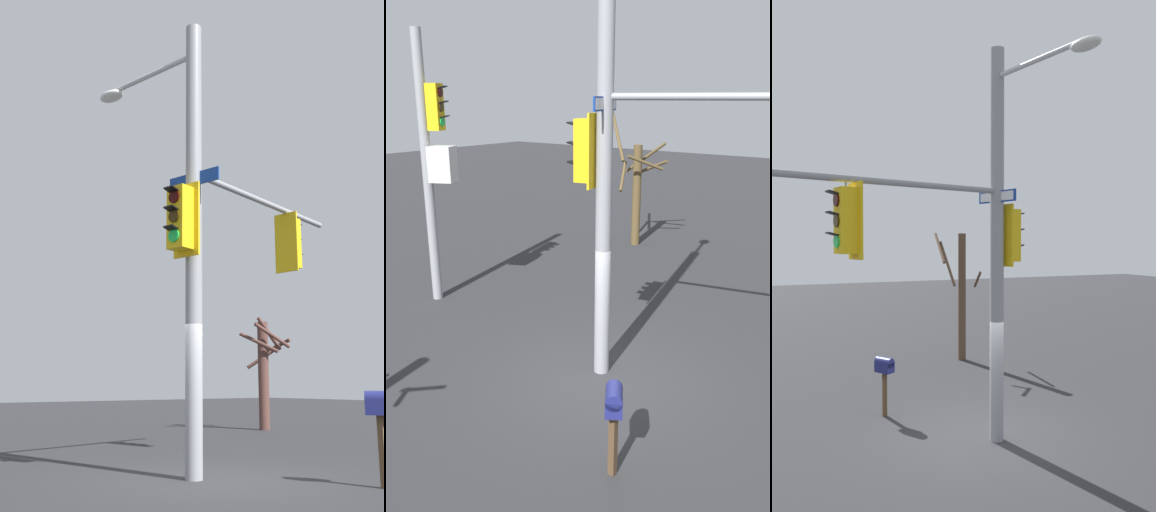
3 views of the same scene
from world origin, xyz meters
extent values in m
plane|color=#2B2B2D|center=(0.00, 0.00, 0.00)|extent=(80.00, 80.00, 0.00)
cylinder|color=gray|center=(0.21, -0.26, 4.06)|extent=(0.29, 0.29, 8.12)
cylinder|color=gray|center=(-2.07, -0.78, 5.21)|extent=(4.59, 1.16, 0.12)
cube|color=yellow|center=(0.57, -0.17, 4.29)|extent=(0.37, 0.42, 1.10)
cube|color=yellow|center=(0.40, -0.21, 4.29)|extent=(0.16, 0.55, 1.30)
cylinder|color=#2F0403|center=(0.73, -0.14, 4.63)|extent=(0.08, 0.22, 0.22)
cube|color=black|center=(0.80, -0.12, 4.75)|extent=(0.20, 0.24, 0.06)
cylinder|color=#352504|center=(0.73, -0.14, 4.29)|extent=(0.08, 0.22, 0.22)
cube|color=black|center=(0.80, -0.12, 4.41)|extent=(0.20, 0.24, 0.06)
cylinder|color=#19D147|center=(0.73, -0.14, 3.95)|extent=(0.08, 0.22, 0.22)
cube|color=black|center=(0.80, -0.12, 4.07)|extent=(0.20, 0.24, 0.06)
cube|color=navy|center=(0.21, -0.26, 5.09)|extent=(0.31, 1.07, 0.24)
cube|color=white|center=(0.19, -0.26, 5.09)|extent=(0.26, 0.97, 0.18)
cylinder|color=gray|center=(5.94, -0.80, 3.38)|extent=(0.25, 0.25, 6.76)
cube|color=silver|center=(5.56, -0.98, 3.60)|extent=(0.75, 0.69, 0.88)
cube|color=yellow|center=(5.63, -0.95, 4.97)|extent=(0.42, 0.45, 1.10)
cylinder|color=#2F0403|center=(5.48, -1.01, 5.31)|extent=(0.11, 0.21, 0.22)
cube|color=black|center=(5.41, -1.04, 5.43)|extent=(0.23, 0.26, 0.06)
cylinder|color=#352504|center=(5.48, -1.01, 4.97)|extent=(0.11, 0.21, 0.22)
cube|color=black|center=(5.41, -1.04, 5.09)|extent=(0.23, 0.26, 0.06)
cylinder|color=#19D147|center=(5.48, -1.01, 4.63)|extent=(0.11, 0.21, 0.22)
cube|color=black|center=(5.41, -1.04, 4.75)|extent=(0.23, 0.26, 0.06)
cube|color=#4C3823|center=(-1.58, 2.07, 0.53)|extent=(0.10, 0.10, 1.05)
cube|color=navy|center=(-1.58, 2.07, 1.17)|extent=(0.44, 0.50, 0.24)
cylinder|color=navy|center=(-1.58, 2.07, 1.29)|extent=(0.44, 0.50, 0.24)
cylinder|color=brown|center=(4.46, -8.62, 1.80)|extent=(0.31, 0.31, 3.60)
cylinder|color=brown|center=(4.92, -8.41, 2.50)|extent=(0.54, 1.04, 0.98)
cylinder|color=brown|center=(4.56, -9.34, 3.10)|extent=(1.53, 0.32, 1.17)
cylinder|color=brown|center=(4.95, -8.05, 3.93)|extent=(1.25, 1.13, 1.65)
cylinder|color=brown|center=(4.26, -9.32, 2.77)|extent=(1.47, 0.50, 0.67)
cylinder|color=brown|center=(3.93, -8.23, 3.06)|extent=(0.87, 1.15, 0.59)
camera|label=1|loc=(6.25, 7.72, 1.52)|focal=41.36mm
camera|label=2|loc=(-4.91, 7.30, 5.20)|focal=36.19mm
camera|label=3|loc=(-4.43, -9.13, 4.15)|focal=33.88mm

